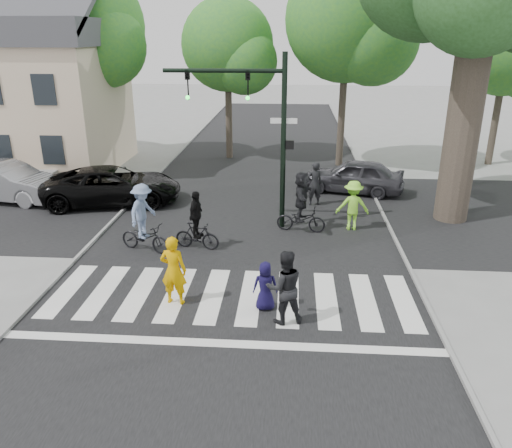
{
  "coord_description": "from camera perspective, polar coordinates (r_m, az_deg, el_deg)",
  "views": [
    {
      "loc": [
        1.49,
        -10.63,
        6.52
      ],
      "look_at": [
        0.5,
        3.0,
        1.3
      ],
      "focal_mm": 35.0,
      "sensor_mm": 36.0,
      "label": 1
    }
  ],
  "objects": [
    {
      "name": "ground",
      "position": [
        12.57,
        -3.33,
        -10.4
      ],
      "size": [
        120.0,
        120.0,
        0.0
      ],
      "primitive_type": "plane",
      "color": "gray",
      "rests_on": "ground"
    },
    {
      "name": "road_stem",
      "position": [
        17.01,
        -1.19,
        -1.63
      ],
      "size": [
        10.0,
        70.0,
        0.01
      ],
      "primitive_type": "cube",
      "color": "black",
      "rests_on": "ground"
    },
    {
      "name": "road_cross",
      "position": [
        19.8,
        -0.39,
        1.69
      ],
      "size": [
        70.0,
        10.0,
        0.01
      ],
      "primitive_type": "cube",
      "color": "black",
      "rests_on": "ground"
    },
    {
      "name": "curb_left",
      "position": [
        18.14,
        -17.28,
        -0.98
      ],
      "size": [
        0.1,
        70.0,
        0.1
      ],
      "primitive_type": "cube",
      "color": "gray",
      "rests_on": "ground"
    },
    {
      "name": "curb_right",
      "position": [
        17.29,
        15.72,
        -1.9
      ],
      "size": [
        0.1,
        70.0,
        0.1
      ],
      "primitive_type": "cube",
      "color": "gray",
      "rests_on": "ground"
    },
    {
      "name": "crosswalk",
      "position": [
        13.13,
        -2.96,
        -8.88
      ],
      "size": [
        10.0,
        3.85,
        0.01
      ],
      "color": "silver",
      "rests_on": "ground"
    },
    {
      "name": "traffic_signal",
      "position": [
        17.07,
        0.3,
        12.08
      ],
      "size": [
        4.45,
        0.29,
        6.0
      ],
      "color": "black",
      "rests_on": "ground"
    },
    {
      "name": "bg_tree_0",
      "position": [
        30.69,
        -27.02,
        18.08
      ],
      "size": [
        5.46,
        5.2,
        8.97
      ],
      "color": "brown",
      "rests_on": "ground"
    },
    {
      "name": "bg_tree_1",
      "position": [
        28.03,
        -18.33,
        20.21
      ],
      "size": [
        6.09,
        5.8,
        9.8
      ],
      "color": "brown",
      "rests_on": "ground"
    },
    {
      "name": "bg_tree_2",
      "position": [
        27.46,
        -2.79,
        19.34
      ],
      "size": [
        5.04,
        4.8,
        8.4
      ],
      "color": "brown",
      "rests_on": "ground"
    },
    {
      "name": "bg_tree_3",
      "position": [
        26.06,
        11.15,
        21.48
      ],
      "size": [
        6.3,
        6.0,
        10.2
      ],
      "color": "brown",
      "rests_on": "ground"
    },
    {
      "name": "house",
      "position": [
        27.96,
        -24.25,
        13.56
      ],
      "size": [
        8.4,
        8.1,
        8.82
      ],
      "color": "beige",
      "rests_on": "ground"
    },
    {
      "name": "pedestrian_woman",
      "position": [
        12.83,
        -9.4,
        -5.26
      ],
      "size": [
        0.72,
        0.52,
        1.85
      ],
      "primitive_type": "imported",
      "rotation": [
        0.0,
        0.0,
        3.02
      ],
      "color": "#DD9E00",
      "rests_on": "ground"
    },
    {
      "name": "pedestrian_child",
      "position": [
        12.53,
        1.07,
        -7.1
      ],
      "size": [
        0.66,
        0.47,
        1.28
      ],
      "primitive_type": "imported",
      "rotation": [
        0.0,
        0.0,
        3.24
      ],
      "color": "#110C33",
      "rests_on": "ground"
    },
    {
      "name": "pedestrian_adult",
      "position": [
        11.88,
        3.29,
        -7.22
      ],
      "size": [
        1.05,
        0.9,
        1.86
      ],
      "primitive_type": "imported",
      "rotation": [
        0.0,
        0.0,
        3.39
      ],
      "color": "black",
      "rests_on": "ground"
    },
    {
      "name": "cyclist_left",
      "position": [
        16.09,
        -12.72,
        0.15
      ],
      "size": [
        1.85,
        1.29,
        2.22
      ],
      "color": "black",
      "rests_on": "ground"
    },
    {
      "name": "cyclist_mid",
      "position": [
        16.03,
        -6.81,
        -0.19
      ],
      "size": [
        1.53,
        0.95,
        1.93
      ],
      "color": "black",
      "rests_on": "ground"
    },
    {
      "name": "cyclist_right",
      "position": [
        17.36,
        5.21,
        2.14
      ],
      "size": [
        1.77,
        1.65,
        2.16
      ],
      "color": "black",
      "rests_on": "ground"
    },
    {
      "name": "car_suv",
      "position": [
        21.12,
        -16.07,
        4.23
      ],
      "size": [
        5.83,
        3.53,
        1.51
      ],
      "primitive_type": "imported",
      "rotation": [
        0.0,
        0.0,
        1.77
      ],
      "color": "black",
      "rests_on": "ground"
    },
    {
      "name": "car_silver",
      "position": [
        23.1,
        -26.63,
        4.31
      ],
      "size": [
        5.05,
        2.48,
        1.59
      ],
      "primitive_type": "imported",
      "rotation": [
        0.0,
        0.0,
        1.4
      ],
      "color": "#A0A0A5",
      "rests_on": "ground"
    },
    {
      "name": "car_grey",
      "position": [
        22.23,
        11.08,
        5.42
      ],
      "size": [
        4.59,
        2.73,
        1.46
      ],
      "primitive_type": "imported",
      "rotation": [
        0.0,
        0.0,
        -1.82
      ],
      "color": "#36353B",
      "rests_on": "ground"
    },
    {
      "name": "bystander_hivis",
      "position": [
        17.82,
        10.99,
        2.09
      ],
      "size": [
        1.17,
        0.69,
        1.78
      ],
      "primitive_type": "imported",
      "rotation": [
        0.0,
        0.0,
        3.17
      ],
      "color": "#8FE935",
      "rests_on": "ground"
    },
    {
      "name": "bystander_dark",
      "position": [
        20.22,
        6.69,
        4.6
      ],
      "size": [
        0.74,
        0.58,
        1.79
      ],
      "primitive_type": "imported",
      "rotation": [
        0.0,
        0.0,
        3.39
      ],
      "color": "black",
      "rests_on": "ground"
    }
  ]
}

